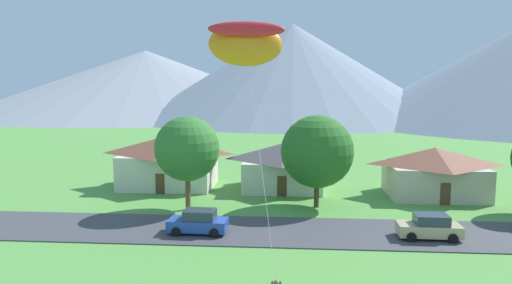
% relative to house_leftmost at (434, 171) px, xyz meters
% --- Properties ---
extents(road_strip, '(160.00, 6.99, 0.08)m').
position_rel_house_leftmost_xyz_m(road_strip, '(-14.46, -12.08, -2.40)').
color(road_strip, '#424247').
rests_on(road_strip, ground).
extents(mountain_far_west_ridge, '(103.47, 103.47, 31.29)m').
position_rel_house_leftmost_xyz_m(mountain_far_west_ridge, '(-13.42, 109.36, 13.20)').
color(mountain_far_west_ridge, gray).
rests_on(mountain_far_west_ridge, ground).
extents(mountain_far_east_ridge, '(138.33, 138.33, 25.26)m').
position_rel_house_leftmost_xyz_m(mountain_far_east_ridge, '(-72.43, 137.85, 10.19)').
color(mountain_far_east_ridge, '#8E939E').
rests_on(mountain_far_east_ridge, ground).
extents(mountain_central_ridge, '(72.32, 72.32, 18.21)m').
position_rel_house_leftmost_xyz_m(mountain_central_ridge, '(-15.94, 131.55, 6.66)').
color(mountain_central_ridge, slate).
rests_on(mountain_central_ridge, ground).
extents(house_leftmost, '(9.30, 7.28, 4.72)m').
position_rel_house_leftmost_xyz_m(house_leftmost, '(0.00, 0.00, 0.00)').
color(house_leftmost, beige).
rests_on(house_leftmost, ground).
extents(house_left_center, '(8.51, 7.38, 4.73)m').
position_rel_house_leftmost_xyz_m(house_left_center, '(-14.58, 2.10, 0.01)').
color(house_left_center, beige).
rests_on(house_left_center, ground).
extents(house_right_center, '(10.13, 7.09, 5.43)m').
position_rel_house_leftmost_xyz_m(house_right_center, '(-26.57, 2.19, 0.37)').
color(house_right_center, beige).
rests_on(house_right_center, ground).
extents(tree_near_left, '(6.32, 6.32, 8.08)m').
position_rel_house_leftmost_xyz_m(tree_near_left, '(-11.49, -4.93, 2.47)').
color(tree_near_left, '#4C3823').
rests_on(tree_near_left, ground).
extents(tree_center, '(5.51, 5.51, 8.04)m').
position_rel_house_leftmost_xyz_m(tree_center, '(-22.51, -6.63, 2.82)').
color(tree_center, brown).
rests_on(tree_center, ground).
extents(parked_car_tan_west_end, '(4.23, 2.14, 1.68)m').
position_rel_house_leftmost_xyz_m(parked_car_tan_west_end, '(-4.19, -12.92, -1.58)').
color(parked_car_tan_west_end, tan).
rests_on(parked_car_tan_west_end, road_strip).
extents(parked_car_blue_mid_west, '(4.26, 2.19, 1.68)m').
position_rel_house_leftmost_xyz_m(parked_car_blue_mid_west, '(-20.30, -13.01, -1.58)').
color(parked_car_blue_mid_west, '#2847A8').
rests_on(parked_car_blue_mid_west, road_strip).
extents(kite_flyer_with_kite, '(4.14, 5.43, 13.90)m').
position_rel_house_leftmost_xyz_m(kite_flyer_with_kite, '(-16.13, -20.34, 10.16)').
color(kite_flyer_with_kite, '#70604C').
rests_on(kite_flyer_with_kite, ground).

